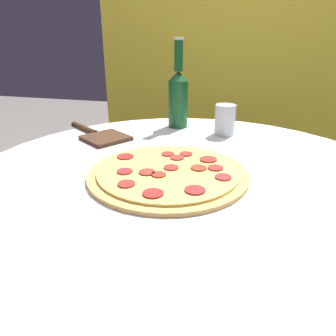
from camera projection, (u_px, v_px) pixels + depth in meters
table at (186, 240)px, 0.84m from camera, size 1.08×1.08×0.73m
fence_panel at (224, 102)px, 1.64m from camera, size 1.24×0.04×1.42m
pizza at (168, 173)px, 0.77m from camera, size 0.38×0.38×0.02m
beer_bottle at (178, 96)px, 1.12m from camera, size 0.07×0.07×0.29m
pizza_paddle at (99, 135)px, 1.05m from camera, size 0.27×0.21×0.02m
drinking_glass at (225, 120)px, 1.05m from camera, size 0.07×0.07×0.10m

